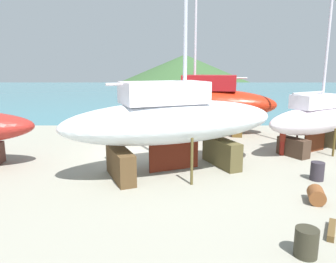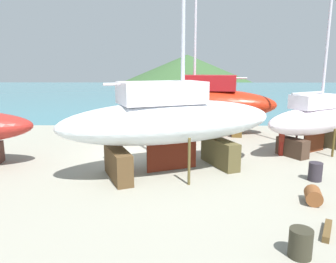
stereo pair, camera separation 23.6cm
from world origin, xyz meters
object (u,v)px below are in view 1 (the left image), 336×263
at_px(barrel_by_slipway, 315,195).
at_px(worker, 281,140).
at_px(sailboat_large_starboard, 315,119).
at_px(sailboat_far_slipway, 201,102).
at_px(sailboat_mid_port, 172,120).
at_px(barrel_tipped_center, 316,171).
at_px(barrel_rust_mid, 305,242).

bearing_deg(barrel_by_slipway, worker, 81.49).
relative_size(sailboat_large_starboard, barrel_by_slipway, 15.04).
height_order(sailboat_large_starboard, sailboat_far_slipway, sailboat_far_slipway).
height_order(sailboat_mid_port, barrel_by_slipway, sailboat_mid_port).
bearing_deg(sailboat_large_starboard, sailboat_far_slipway, 106.31).
relative_size(sailboat_large_starboard, worker, 7.39).
bearing_deg(barrel_by_slipway, sailboat_mid_port, 145.69).
height_order(sailboat_large_starboard, worker, sailboat_large_starboard).
relative_size(sailboat_large_starboard, barrel_tipped_center, 14.84).
bearing_deg(sailboat_far_slipway, barrel_rust_mid, 106.29).
xyz_separation_m(barrel_tipped_center, barrel_by_slipway, (-1.12, -2.40, -0.11)).
bearing_deg(barrel_rust_mid, barrel_tipped_center, 63.21).
bearing_deg(sailboat_large_starboard, barrel_tipped_center, -143.40).
bearing_deg(barrel_by_slipway, sailboat_far_slipway, 102.81).
relative_size(barrel_tipped_center, barrel_by_slipway, 1.01).
distance_m(sailboat_far_slipway, worker, 7.55).
bearing_deg(sailboat_mid_port, barrel_by_slipway, -56.80).
relative_size(sailboat_large_starboard, sailboat_far_slipway, 0.62).
distance_m(worker, barrel_rust_mid, 10.32).
distance_m(sailboat_large_starboard, barrel_tipped_center, 5.45).
height_order(sailboat_mid_port, sailboat_far_slipway, sailboat_far_slipway).
relative_size(sailboat_far_slipway, barrel_by_slipway, 24.14).
bearing_deg(sailboat_far_slipway, sailboat_mid_port, 88.45).
xyz_separation_m(sailboat_large_starboard, sailboat_far_slipway, (-6.03, 5.57, 0.42)).
relative_size(sailboat_mid_port, sailboat_large_starboard, 1.49).
relative_size(sailboat_mid_port, barrel_tipped_center, 22.06).
distance_m(sailboat_far_slipway, barrel_by_slipway, 13.30).
distance_m(sailboat_large_starboard, barrel_rust_mid, 11.84).
xyz_separation_m(sailboat_large_starboard, worker, (-2.14, -0.73, -1.07)).
relative_size(sailboat_large_starboard, barrel_rust_mid, 15.55).
xyz_separation_m(worker, barrel_tipped_center, (0.14, -4.12, -0.44)).
height_order(sailboat_far_slipway, barrel_tipped_center, sailboat_far_slipway).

